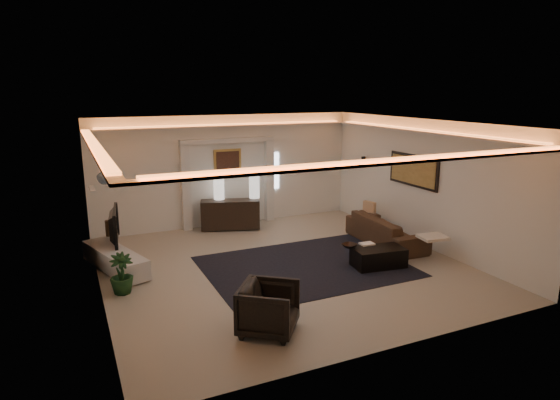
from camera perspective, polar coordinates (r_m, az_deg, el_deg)
name	(u,v)px	position (r m, az deg, el deg)	size (l,w,h in m)	color
floor	(283,266)	(9.83, 0.39, -7.95)	(7.00, 7.00, 0.00)	#A69A87
ceiling	(284,123)	(9.19, 0.42, 9.16)	(7.00, 7.00, 0.00)	white
wall_back	(227,171)	(12.61, -6.32, 3.53)	(7.00, 7.00, 0.00)	white
wall_front	(394,251)	(6.52, 13.55, -5.92)	(7.00, 7.00, 0.00)	white
wall_left	(95,217)	(8.58, -21.31, -1.86)	(7.00, 7.00, 0.00)	white
wall_right	(423,183)	(11.31, 16.72, 1.94)	(7.00, 7.00, 0.00)	white
cove_soffit	(283,138)	(9.22, 0.42, 7.42)	(7.00, 7.00, 0.04)	silver
daylight_slit	(275,171)	(13.08, -0.65, 3.52)	(0.25, 0.03, 1.00)	white
area_rug	(305,266)	(9.83, 3.03, -7.94)	(4.00, 3.00, 0.01)	black
pilaster_left	(186,188)	(12.27, -11.24, 1.43)	(0.22, 0.20, 2.20)	silver
pilaster_right	(269,181)	(12.98, -1.32, 2.31)	(0.22, 0.20, 2.20)	silver
alcove_header	(228,140)	(12.41, -6.27, 7.11)	(2.52, 0.20, 0.12)	silver
painting_frame	(228,163)	(12.55, -6.30, 4.41)	(0.74, 0.04, 0.74)	tan
painting_canvas	(228,163)	(12.52, -6.27, 4.39)	(0.62, 0.02, 0.62)	#4C2D1E
art_panel_frame	(413,171)	(11.47, 15.71, 3.42)	(0.04, 1.64, 0.74)	black
art_panel_gold	(413,171)	(11.45, 15.62, 3.42)	(0.02, 1.50, 0.62)	tan
wall_sconce	(363,161)	(12.91, 9.98, 4.67)	(0.12, 0.12, 0.22)	black
wall_niche	(92,189)	(9.91, -21.58, 1.22)	(0.10, 0.55, 0.04)	silver
console	(230,214)	(12.30, -5.98, -1.72)	(1.48, 0.46, 0.74)	#2F241F
lamp_left	(219,187)	(12.29, -7.34, 1.55)	(0.27, 0.27, 0.61)	white
lamp_right	(254,186)	(12.37, -3.09, 1.71)	(0.27, 0.27, 0.60)	white
media_ledge	(115,259)	(10.12, -19.19, -6.74)	(0.52, 2.07, 0.39)	silver
tv	(110,224)	(10.50, -19.75, -2.75)	(0.16, 1.23, 0.71)	black
figurine	(108,226)	(10.98, -19.90, -2.97)	(0.13, 0.13, 0.35)	#402E1C
ginger_jar	(106,175)	(10.21, -20.17, 2.84)	(0.35, 0.35, 0.37)	slate
plant	(122,274)	(8.93, -18.47, -8.39)	(0.41, 0.41, 0.73)	#163617
sofa	(386,230)	(11.38, 12.57, -3.57)	(0.87, 2.23, 0.65)	#392516
throw_blanket	(433,237)	(10.36, 17.86, -4.27)	(0.55, 0.45, 0.06)	silver
throw_pillow	(369,208)	(12.45, 10.66, -0.98)	(0.10, 0.35, 0.35)	tan
coffee_table	(378,257)	(9.95, 11.72, -6.72)	(1.04, 0.57, 0.39)	black
bowl	(350,245)	(9.81, 8.33, -5.38)	(0.30, 0.30, 0.07)	black
magazine	(367,243)	(10.04, 10.38, -5.14)	(0.29, 0.21, 0.03)	white
armchair	(269,309)	(7.21, -1.37, -12.89)	(0.80, 0.83, 0.75)	black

